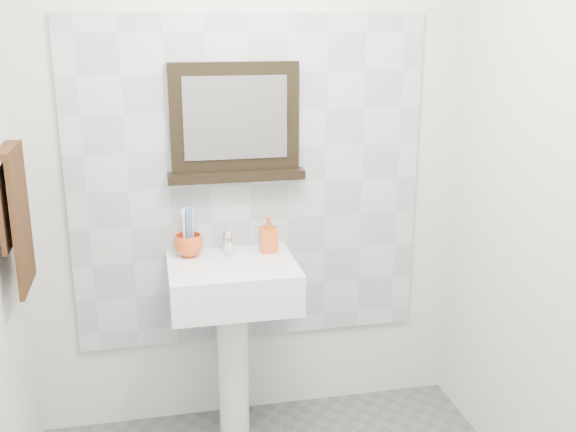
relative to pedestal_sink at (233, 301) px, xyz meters
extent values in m
cube|color=silver|center=(0.11, 0.23, 0.57)|extent=(2.00, 0.01, 2.50)
cube|color=#AAB4B8|center=(0.11, 0.21, 0.47)|extent=(1.60, 0.02, 1.50)
cylinder|color=white|center=(0.00, 0.05, -0.34)|extent=(0.14, 0.14, 0.68)
cube|color=white|center=(0.00, -0.01, 0.09)|extent=(0.55, 0.44, 0.18)
cylinder|color=silver|center=(0.00, -0.03, 0.17)|extent=(0.32, 0.32, 0.02)
cylinder|color=#4C4C4F|center=(0.00, -0.03, 0.18)|extent=(0.04, 0.04, 0.00)
cylinder|color=silver|center=(0.00, 0.14, 0.23)|extent=(0.04, 0.04, 0.09)
cylinder|color=silver|center=(0.00, 0.09, 0.25)|extent=(0.02, 0.10, 0.02)
cube|color=silver|center=(0.00, 0.15, 0.28)|extent=(0.02, 0.07, 0.01)
imported|color=#D74F19|center=(-0.18, 0.12, 0.23)|extent=(0.13, 0.13, 0.10)
cylinder|color=white|center=(-0.19, 0.11, 0.29)|extent=(0.01, 0.01, 0.19)
cube|color=white|center=(-0.19, 0.11, 0.39)|extent=(0.01, 0.01, 0.03)
cylinder|color=#4C69AD|center=(-0.16, 0.11, 0.29)|extent=(0.01, 0.01, 0.19)
cube|color=#4C69AD|center=(-0.16, 0.11, 0.39)|extent=(0.01, 0.01, 0.03)
cylinder|color=white|center=(-0.18, 0.14, 0.29)|extent=(0.01, 0.01, 0.19)
cube|color=white|center=(-0.18, 0.14, 0.39)|extent=(0.01, 0.01, 0.03)
cylinder|color=#4C69AD|center=(-0.19, 0.13, 0.29)|extent=(0.01, 0.01, 0.19)
cube|color=#4C69AD|center=(-0.19, 0.13, 0.39)|extent=(0.01, 0.01, 0.03)
cylinder|color=white|center=(-0.16, 0.13, 0.29)|extent=(0.01, 0.01, 0.19)
cube|color=white|center=(-0.16, 0.13, 0.39)|extent=(0.01, 0.01, 0.03)
cylinder|color=#4C69AD|center=(-0.17, 0.11, 0.29)|extent=(0.01, 0.01, 0.19)
cube|color=#4C69AD|center=(-0.17, 0.11, 0.39)|extent=(0.01, 0.01, 0.03)
imported|color=red|center=(0.18, 0.11, 0.27)|extent=(0.08, 0.08, 0.17)
cube|color=black|center=(0.05, 0.19, 0.79)|extent=(0.56, 0.06, 0.47)
cube|color=#99999E|center=(0.05, 0.16, 0.79)|extent=(0.45, 0.01, 0.36)
cube|color=black|center=(0.05, 0.17, 0.53)|extent=(0.60, 0.11, 0.04)
cylinder|color=silver|center=(-0.83, -0.15, 0.73)|extent=(0.03, 0.40, 0.03)
cylinder|color=silver|center=(-0.86, 0.04, 0.73)|extent=(0.05, 0.02, 0.02)
cube|color=black|center=(-0.81, -0.15, 0.46)|extent=(0.02, 0.30, 0.52)
cube|color=black|center=(-0.85, -0.15, 0.55)|extent=(0.02, 0.30, 0.34)
cube|color=black|center=(-0.83, -0.15, 0.73)|extent=(0.06, 0.30, 0.03)
camera|label=1|loc=(-0.33, -2.73, 1.19)|focal=42.00mm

